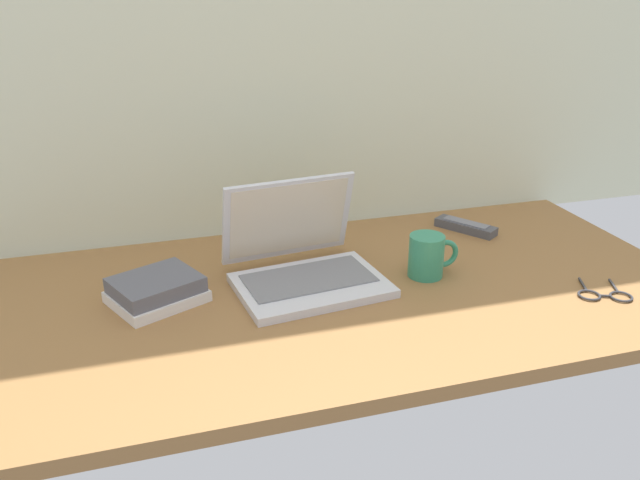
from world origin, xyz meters
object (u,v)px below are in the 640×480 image
laptop (303,261)px  coffee_mug (428,256)px  remote_control_near (466,226)px  book_stack (156,290)px  eyeglasses (605,295)px

laptop → coffee_mug: size_ratio=2.87×
remote_control_near → book_stack: (-0.80, -0.17, 0.01)m
laptop → remote_control_near: 0.51m
remote_control_near → eyeglasses: 0.43m
eyeglasses → book_stack: (-0.89, 0.25, 0.02)m
remote_control_near → eyeglasses: bearing=-76.7°
laptop → book_stack: laptop is taller
remote_control_near → coffee_mug: bearing=-134.7°
eyeglasses → book_stack: bearing=164.6°
coffee_mug → laptop: bearing=168.6°
remote_control_near → laptop: bearing=-161.6°
book_stack → laptop: bearing=1.8°
remote_control_near → eyeglasses: remote_control_near is taller
coffee_mug → book_stack: size_ratio=0.54×
laptop → eyeglasses: bearing=-23.7°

